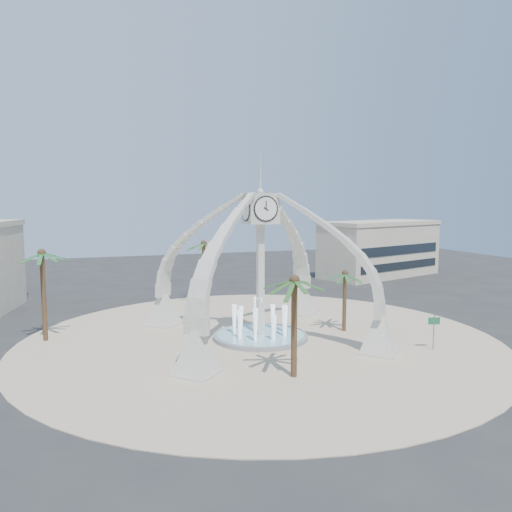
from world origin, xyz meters
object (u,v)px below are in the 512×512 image
object	(u,v)px
street_sign	(434,325)
palm_north	(204,244)
palm_east	(345,274)
palm_south	(295,282)
palm_west	(42,255)
fountain	(260,336)
clock_tower	(260,263)

from	to	relation	value
street_sign	palm_north	bearing A→B (deg)	132.69
palm_north	palm_east	bearing A→B (deg)	-61.33
palm_north	palm_south	world-z (taller)	palm_north
palm_east	street_sign	xyz separation A→B (m)	(3.75, -7.39, -3.20)
palm_west	palm_south	world-z (taller)	palm_west
palm_south	fountain	bearing A→B (deg)	83.60
clock_tower	street_sign	distance (m)	14.63
palm_east	palm_south	distance (m)	13.04
palm_east	clock_tower	bearing A→B (deg)	179.06
fountain	palm_east	world-z (taller)	palm_east
palm_west	street_sign	distance (m)	32.08
palm_east	street_sign	size ratio (longest dim) A/B	2.13
clock_tower	palm_north	world-z (taller)	clock_tower
palm_east	palm_west	size ratio (longest dim) A/B	0.73
clock_tower	palm_north	xyz separation A→B (m)	(-0.98, 16.21, 0.31)
palm_east	fountain	bearing A→B (deg)	179.06
palm_north	fountain	bearing A→B (deg)	-86.56
palm_east	palm_south	xyz separation A→B (m)	(-9.02, -9.33, 1.23)
fountain	palm_north	world-z (taller)	palm_north
fountain	palm_east	distance (m)	9.36
clock_tower	palm_east	bearing A→B (deg)	-0.94
clock_tower	fountain	world-z (taller)	clock_tower
palm_north	street_sign	distance (m)	27.34
clock_tower	palm_north	size ratio (longest dim) A/B	2.32
palm_east	palm_south	world-z (taller)	palm_south
palm_north	street_sign	xyz separation A→B (m)	(12.69, -23.73, -4.80)
palm_west	palm_south	xyz separation A→B (m)	(16.11, -14.86, -0.84)
street_sign	palm_west	bearing A→B (deg)	170.46
palm_north	palm_west	bearing A→B (deg)	-146.26
fountain	palm_south	bearing A→B (deg)	-96.40
palm_east	palm_north	xyz separation A→B (m)	(-8.94, 16.34, 1.60)
palm_south	street_sign	xyz separation A→B (m)	(12.78, 1.94, -4.43)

